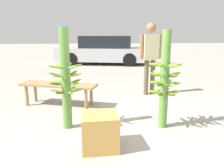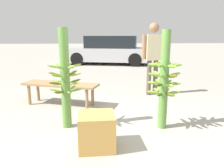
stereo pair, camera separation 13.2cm
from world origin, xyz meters
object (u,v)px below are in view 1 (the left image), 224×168
object	(u,v)px
banana_stalk_center	(165,80)
produce_crate	(100,131)
vendor_person	(150,52)
banana_stalk_left	(66,79)
market_bench	(59,87)
parked_car	(104,51)

from	to	relation	value
banana_stalk_center	produce_crate	world-z (taller)	banana_stalk_center
vendor_person	produce_crate	world-z (taller)	vendor_person
banana_stalk_left	market_bench	world-z (taller)	banana_stalk_left
banana_stalk_left	vendor_person	size ratio (longest dim) A/B	0.89
banana_stalk_center	parked_car	distance (m)	7.92
market_bench	parked_car	world-z (taller)	parked_car
banana_stalk_left	banana_stalk_center	bearing A→B (deg)	-7.21
banana_stalk_center	vendor_person	world-z (taller)	vendor_person
banana_stalk_center	market_bench	xyz separation A→B (m)	(-1.67, 1.30, -0.35)
parked_car	produce_crate	distance (m)	8.50
market_bench	banana_stalk_left	bearing A→B (deg)	-56.76
vendor_person	parked_car	size ratio (longest dim) A/B	0.35
banana_stalk_center	parked_car	xyz separation A→B (m)	(-0.07, 7.92, -0.07)
vendor_person	produce_crate	size ratio (longest dim) A/B	3.81
banana_stalk_center	produce_crate	xyz separation A→B (m)	(-1.01, -0.51, -0.52)
banana_stalk_left	parked_car	size ratio (longest dim) A/B	0.31
banana_stalk_center	parked_car	world-z (taller)	banana_stalk_center
vendor_person	banana_stalk_center	bearing A→B (deg)	69.24
market_bench	parked_car	bearing A→B (deg)	98.21
vendor_person	banana_stalk_left	bearing A→B (deg)	34.16
market_bench	parked_car	xyz separation A→B (m)	(1.60, 6.62, 0.28)
market_bench	banana_stalk_center	bearing A→B (deg)	-16.22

